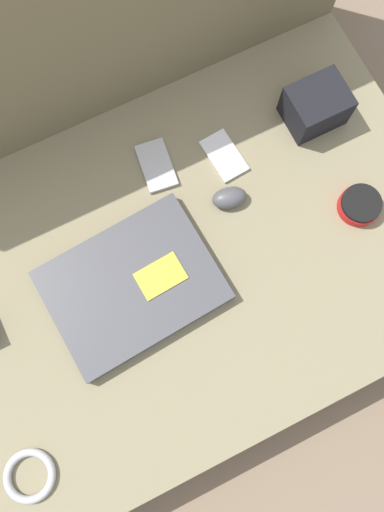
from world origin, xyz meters
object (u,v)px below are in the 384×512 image
Objects in this scene: laptop at (133,287)px; computer_mouse at (229,198)px; phone_silver at (156,166)px; camera_pouch at (316,106)px; phone_black at (224,156)px; speaker_puck at (360,205)px.

laptop is 4.32× the size of computer_mouse.
camera_pouch is at bearing 0.38° from phone_silver.
phone_black is at bearing -9.93° from phone_silver.
computer_mouse is 0.26m from speaker_puck.
speaker_puck is at bearing -93.95° from camera_pouch.
camera_pouch reaches higher than laptop.
phone_black is (-0.19, 0.22, -0.01)m from speaker_puck.
camera_pouch is at bearing 32.73° from computer_mouse.
laptop is 2.89× the size of camera_pouch.
laptop reaches higher than phone_silver.
phone_black is at bearing -179.97° from camera_pouch.
camera_pouch reaches higher than speaker_puck.
laptop is at bearing -154.03° from phone_black.
phone_silver is (-0.10, 0.13, -0.01)m from computer_mouse.
laptop and speaker_puck have the same top height.
phone_black is 0.21m from camera_pouch.
computer_mouse is at bearing -45.35° from phone_silver.
speaker_puck is at bearing -10.23° from laptop.
computer_mouse is at bearing -159.69° from camera_pouch.
computer_mouse is 0.72× the size of phone_black.
computer_mouse is at bearing -115.77° from phone_black.
phone_silver is (0.15, 0.21, -0.01)m from laptop.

